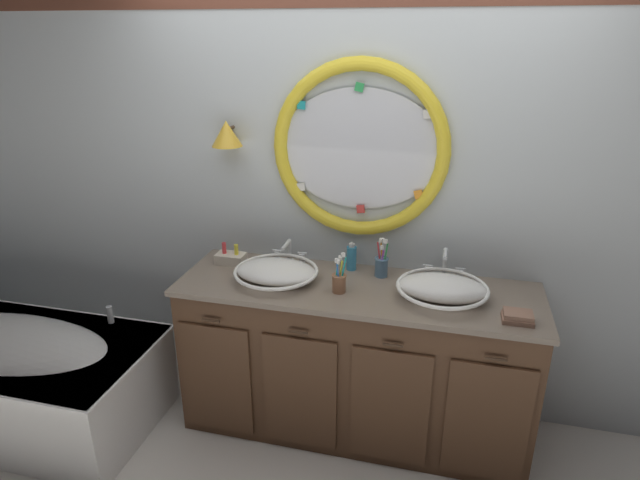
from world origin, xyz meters
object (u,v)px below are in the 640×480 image
sink_basin_left (276,271)px  toothbrush_holder_right (381,265)px  sink_basin_right (442,288)px  toothbrush_holder_left (339,281)px  toiletry_basket (231,258)px  folded_hand_towel (518,317)px  bathtub (12,371)px  soap_dispenser (351,257)px

sink_basin_left → toothbrush_holder_right: toothbrush_holder_right is taller
sink_basin_right → toothbrush_holder_left: bearing=-174.1°
toothbrush_holder_right → sink_basin_right: bearing=-29.5°
toothbrush_holder_left → toiletry_basket: size_ratio=1.33×
toothbrush_holder_left → toiletry_basket: 0.72m
folded_hand_towel → toothbrush_holder_right: bearing=154.1°
sink_basin_right → folded_hand_towel: sink_basin_right is taller
bathtub → folded_hand_towel: (2.75, 0.25, 0.61)m
folded_hand_towel → toiletry_basket: size_ratio=0.86×
sink_basin_right → toothbrush_holder_left: size_ratio=2.09×
sink_basin_right → folded_hand_towel: size_ratio=3.25×
bathtub → sink_basin_right: (2.40, 0.39, 0.65)m
toothbrush_holder_left → folded_hand_towel: bearing=-5.9°
folded_hand_towel → toothbrush_holder_left: bearing=174.1°
toothbrush_holder_left → toiletry_basket: (-0.69, 0.20, -0.03)m
sink_basin_right → folded_hand_towel: bearing=-22.3°
sink_basin_left → toothbrush_holder_right: 0.58m
sink_basin_left → toothbrush_holder_right: (0.55, 0.19, 0.01)m
toothbrush_holder_right → toothbrush_holder_left: bearing=-127.3°
sink_basin_right → toothbrush_holder_left: 0.52m
folded_hand_towel → soap_dispenser: bearing=156.3°
bathtub → toothbrush_holder_right: (2.06, 0.58, 0.65)m
toothbrush_holder_left → folded_hand_towel: (0.87, -0.09, -0.04)m
sink_basin_left → folded_hand_towel: sink_basin_left is taller
toothbrush_holder_right → soap_dispenser: 0.18m
sink_basin_right → toiletry_basket: (-1.21, 0.15, -0.03)m
sink_basin_right → sink_basin_left: bearing=-180.0°
sink_basin_right → toothbrush_holder_right: 0.39m
toothbrush_holder_left → sink_basin_right: bearing=5.9°
toothbrush_holder_right → folded_hand_towel: size_ratio=1.55×
sink_basin_left → soap_dispenser: soap_dispenser is taller
toothbrush_holder_right → toiletry_basket: 0.88m
soap_dispenser → toiletry_basket: 0.71m
bathtub → folded_hand_towel: size_ratio=11.88×
soap_dispenser → toiletry_basket: soap_dispenser is taller
bathtub → sink_basin_left: sink_basin_left is taller
sink_basin_left → toiletry_basket: (-0.33, 0.15, -0.02)m
toiletry_basket → soap_dispenser: bearing=7.1°
sink_basin_left → sink_basin_right: bearing=0.0°
sink_basin_right → toiletry_basket: bearing=173.0°
sink_basin_left → toothbrush_holder_left: (0.36, -0.05, 0.01)m
toothbrush_holder_left → soap_dispenser: size_ratio=1.32×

